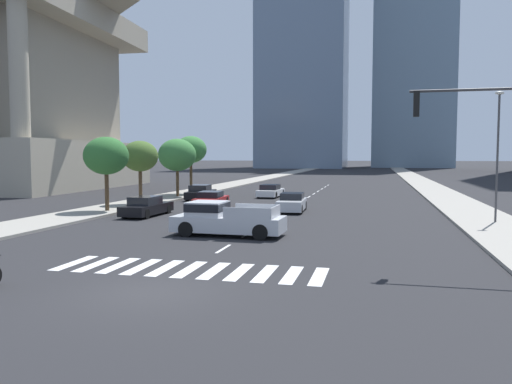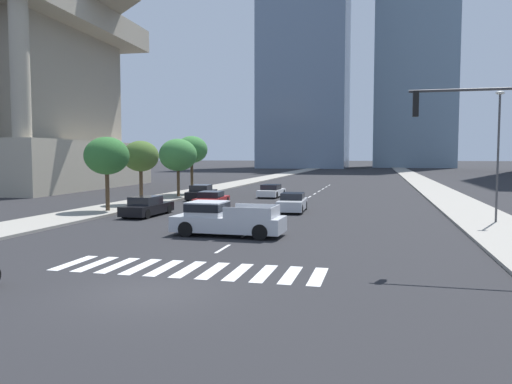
# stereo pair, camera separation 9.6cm
# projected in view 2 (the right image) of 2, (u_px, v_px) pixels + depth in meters

# --- Properties ---
(ground_plane) EXTENTS (800.00, 800.00, 0.00)m
(ground_plane) POSITION_uv_depth(u_px,v_px,m) (150.00, 292.00, 14.60)
(ground_plane) COLOR #232326
(sidewalk_east) EXTENTS (4.00, 260.00, 0.15)m
(sidewalk_east) POSITION_uv_depth(u_px,v_px,m) (458.00, 204.00, 40.70)
(sidewalk_east) COLOR gray
(sidewalk_east) RESTS_ON ground
(sidewalk_west) EXTENTS (4.00, 260.00, 0.15)m
(sidewalk_west) POSITION_uv_depth(u_px,v_px,m) (166.00, 198.00, 46.65)
(sidewalk_west) COLOR gray
(sidewalk_west) RESTS_ON ground
(crosswalk_near) EXTENTS (9.45, 2.60, 0.01)m
(crosswalk_near) POSITION_uv_depth(u_px,v_px,m) (189.00, 269.00, 17.56)
(crosswalk_near) COLOR silver
(crosswalk_near) RESTS_ON ground
(lane_divider_center) EXTENTS (0.14, 50.00, 0.01)m
(lane_divider_center) POSITION_uv_depth(u_px,v_px,m) (304.00, 200.00, 44.71)
(lane_divider_center) COLOR silver
(lane_divider_center) RESTS_ON ground
(pickup_truck) EXTENTS (5.54, 2.24, 1.67)m
(pickup_truck) POSITION_uv_depth(u_px,v_px,m) (223.00, 219.00, 24.99)
(pickup_truck) COLOR #B7BABF
(pickup_truck) RESTS_ON ground
(sedan_white_0) EXTENTS (1.98, 4.52, 1.22)m
(sedan_white_0) POSITION_uv_depth(u_px,v_px,m) (271.00, 191.00, 48.20)
(sedan_white_0) COLOR silver
(sedan_white_0) RESTS_ON ground
(sedan_silver_1) EXTENTS (1.93, 4.38, 1.32)m
(sedan_silver_1) POSITION_uv_depth(u_px,v_px,m) (292.00, 203.00, 35.72)
(sedan_silver_1) COLOR #B7BABF
(sedan_silver_1) RESTS_ON ground
(sedan_black_2) EXTENTS (2.25, 4.91, 1.35)m
(sedan_black_2) POSITION_uv_depth(u_px,v_px,m) (201.00, 193.00, 45.49)
(sedan_black_2) COLOR black
(sedan_black_2) RESTS_ON ground
(sedan_red_3) EXTENTS (2.11, 4.58, 1.18)m
(sedan_red_3) POSITION_uv_depth(u_px,v_px,m) (212.00, 199.00, 39.41)
(sedan_red_3) COLOR maroon
(sedan_red_3) RESTS_ON ground
(sedan_black_4) EXTENTS (1.86, 4.70, 1.30)m
(sedan_black_4) POSITION_uv_depth(u_px,v_px,m) (147.00, 207.00, 33.15)
(sedan_black_4) COLOR black
(sedan_black_4) RESTS_ON ground
(traffic_signal_near) EXTENTS (4.71, 0.28, 6.49)m
(traffic_signal_near) POSITION_uv_depth(u_px,v_px,m) (493.00, 138.00, 17.54)
(traffic_signal_near) COLOR #333335
(traffic_signal_near) RESTS_ON sidewalk_east
(street_lamp_east) EXTENTS (0.50, 0.24, 7.44)m
(street_lamp_east) POSITION_uv_depth(u_px,v_px,m) (498.00, 147.00, 28.70)
(street_lamp_east) COLOR #3F3F42
(street_lamp_east) RESTS_ON sidewalk_east
(street_tree_nearest) EXTENTS (3.07, 3.07, 5.10)m
(street_tree_nearest) POSITION_uv_depth(u_px,v_px,m) (107.00, 156.00, 34.86)
(street_tree_nearest) COLOR #4C3823
(street_tree_nearest) RESTS_ON sidewalk_west
(street_tree_second) EXTENTS (2.85, 2.85, 4.98)m
(street_tree_second) POSITION_uv_depth(u_px,v_px,m) (141.00, 156.00, 39.84)
(street_tree_second) COLOR #4C3823
(street_tree_second) RESTS_ON sidewalk_west
(street_tree_third) EXTENTS (3.55, 3.55, 5.39)m
(street_tree_third) POSITION_uv_depth(u_px,v_px,m) (178.00, 155.00, 47.28)
(street_tree_third) COLOR #4C3823
(street_tree_third) RESTS_ON sidewalk_west
(street_tree_fourth) EXTENTS (3.19, 3.19, 5.77)m
(street_tree_fourth) POSITION_uv_depth(u_px,v_px,m) (192.00, 150.00, 50.70)
(street_tree_fourth) COLOR #4C3823
(street_tree_fourth) RESTS_ON sidewalk_west
(office_tower_left_skyline) EXTENTS (27.61, 29.29, 81.26)m
(office_tower_left_skyline) POSITION_uv_depth(u_px,v_px,m) (306.00, 46.00, 166.26)
(office_tower_left_skyline) COLOR slate
(office_tower_left_skyline) RESTS_ON ground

